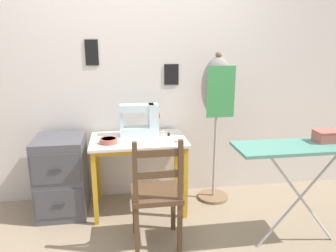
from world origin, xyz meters
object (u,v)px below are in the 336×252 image
(scissors, at_px, (178,142))
(storage_box, at_px, (327,136))
(sewing_machine, at_px, (141,121))
(thread_spool_near_machine, at_px, (163,134))
(dress_form, at_px, (217,96))
(thread_spool_mid_table, at_px, (169,134))
(ironing_board, at_px, (306,151))
(wooden_chair, at_px, (156,195))
(fabric_bowl, at_px, (109,141))
(filing_cabinet, at_px, (62,176))

(scissors, height_order, storage_box, storage_box)
(sewing_machine, xyz_separation_m, thread_spool_near_machine, (0.21, -0.06, -0.12))
(scissors, bearing_deg, dress_form, 31.65)
(thread_spool_mid_table, bearing_deg, ironing_board, -41.14)
(dress_form, bearing_deg, thread_spool_mid_table, -174.02)
(storage_box, bearing_deg, wooden_chair, 174.84)
(thread_spool_mid_table, bearing_deg, sewing_machine, 163.22)
(fabric_bowl, xyz_separation_m, ironing_board, (1.52, -0.69, 0.06))
(thread_spool_mid_table, relative_size, storage_box, 0.21)
(thread_spool_mid_table, distance_m, wooden_chair, 0.75)
(fabric_bowl, height_order, storage_box, storage_box)
(dress_form, bearing_deg, scissors, -148.35)
(storage_box, bearing_deg, dress_form, 128.07)
(thread_spool_mid_table, height_order, dress_form, dress_form)
(thread_spool_mid_table, bearing_deg, dress_form, 5.98)
(filing_cabinet, distance_m, storage_box, 2.37)
(filing_cabinet, bearing_deg, storage_box, -19.34)
(fabric_bowl, distance_m, thread_spool_mid_table, 0.59)
(sewing_machine, distance_m, ironing_board, 1.51)
(sewing_machine, relative_size, dress_form, 0.25)
(ironing_board, xyz_separation_m, storage_box, (0.19, 0.05, 0.09))
(sewing_machine, bearing_deg, thread_spool_near_machine, -16.14)
(wooden_chair, bearing_deg, fabric_bowl, 125.82)
(wooden_chair, distance_m, dress_form, 1.19)
(filing_cabinet, bearing_deg, dress_form, 2.42)
(filing_cabinet, height_order, ironing_board, ironing_board)
(thread_spool_near_machine, relative_size, storage_box, 0.24)
(fabric_bowl, relative_size, scissors, 1.41)
(thread_spool_near_machine, bearing_deg, wooden_chair, -102.59)
(sewing_machine, relative_size, filing_cabinet, 0.51)
(sewing_machine, height_order, ironing_board, sewing_machine)
(sewing_machine, xyz_separation_m, ironing_board, (1.21, -0.91, -0.06))
(sewing_machine, distance_m, scissors, 0.45)
(dress_form, bearing_deg, storage_box, -51.93)
(thread_spool_near_machine, xyz_separation_m, wooden_chair, (-0.15, -0.68, -0.31))
(fabric_bowl, bearing_deg, sewing_machine, 34.28)
(filing_cabinet, relative_size, storage_box, 4.10)
(thread_spool_mid_table, bearing_deg, storage_box, -34.33)
(scissors, xyz_separation_m, filing_cabinet, (-1.10, 0.20, -0.35))
(wooden_chair, distance_m, ironing_board, 1.22)
(sewing_machine, relative_size, storage_box, 2.09)
(fabric_bowl, height_order, dress_form, dress_form)
(filing_cabinet, distance_m, dress_form, 1.70)
(dress_form, xyz_separation_m, ironing_board, (0.46, -0.88, -0.29))
(thread_spool_near_machine, bearing_deg, sewing_machine, 163.86)
(wooden_chair, xyz_separation_m, filing_cabinet, (-0.84, 0.64, -0.07))
(sewing_machine, distance_m, wooden_chair, 0.85)
(thread_spool_mid_table, relative_size, wooden_chair, 0.04)
(fabric_bowl, xyz_separation_m, scissors, (0.63, -0.08, -0.02))
(scissors, xyz_separation_m, storage_box, (1.08, -0.56, 0.18))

